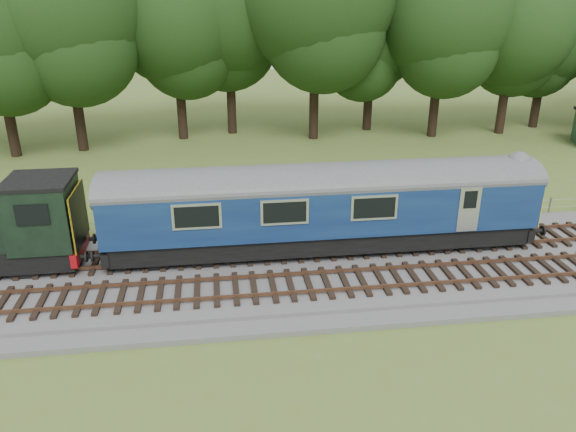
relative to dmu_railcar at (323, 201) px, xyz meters
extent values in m
plane|color=#596A27|center=(2.41, -1.40, -2.61)|extent=(120.00, 120.00, 0.00)
cube|color=#4C4C4F|center=(2.41, -1.40, -2.43)|extent=(70.00, 7.00, 0.35)
cube|color=brown|center=(2.41, -0.72, -2.12)|extent=(66.50, 0.07, 0.14)
cube|color=brown|center=(2.41, 0.72, -2.12)|extent=(66.50, 0.07, 0.14)
cube|color=brown|center=(2.41, -3.72, -2.12)|extent=(66.50, 0.07, 0.14)
cube|color=brown|center=(2.41, -2.28, -2.12)|extent=(66.50, 0.07, 0.14)
cube|color=black|center=(-0.01, 0.00, -1.55)|extent=(17.46, 2.52, 0.85)
cube|color=#0E1D4C|center=(-0.01, 0.00, -0.12)|extent=(18.00, 2.80, 2.05)
cube|color=gold|center=(9.01, 0.00, -0.50)|extent=(0.06, 2.74, 1.30)
cube|color=black|center=(5.99, 0.00, -1.75)|extent=(2.60, 2.00, 0.55)
cube|color=black|center=(-6.01, 0.00, -1.75)|extent=(2.60, 2.00, 0.55)
cube|color=black|center=(-11.21, 0.00, 0.05)|extent=(2.40, 2.55, 2.60)
cube|color=maroon|center=(-10.03, 0.00, -1.55)|extent=(0.25, 2.60, 0.55)
cube|color=gold|center=(-9.89, 0.00, -0.15)|extent=(0.06, 2.55, 2.30)
imported|color=#F6600C|center=(-10.37, -0.78, -1.32)|extent=(0.72, 0.50, 1.87)
camera|label=1|loc=(-4.36, -21.53, 8.37)|focal=35.00mm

